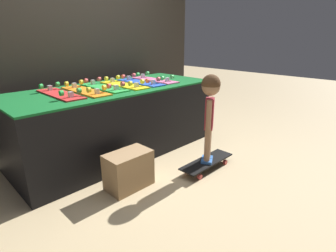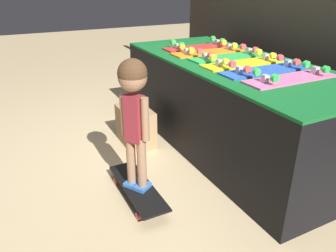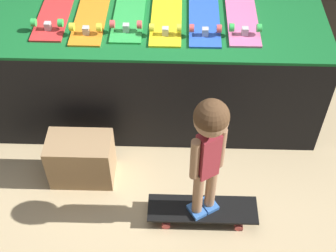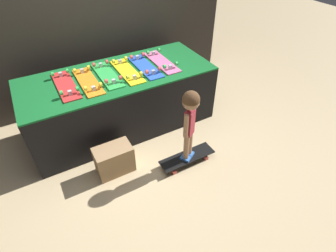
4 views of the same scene
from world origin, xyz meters
TOP-DOWN VIEW (x-y plane):
  - ground_plane at (0.00, 0.00)m, footprint 16.00×16.00m
  - back_wall at (0.00, 1.43)m, footprint 4.18×0.10m
  - display_rack at (0.00, 0.60)m, footprint 2.40×0.99m
  - skateboard_red_on_rack at (-0.63, 0.63)m, footprint 0.20×0.72m
  - skateboard_orange_on_rack at (-0.38, 0.59)m, footprint 0.20×0.72m
  - skateboard_green_on_rack at (-0.13, 0.62)m, footprint 0.20×0.72m
  - skateboard_yellow_on_rack at (0.13, 0.59)m, footprint 0.20×0.72m
  - skateboard_blue_on_rack at (0.38, 0.59)m, footprint 0.20×0.72m
  - skateboard_pink_on_rack at (0.63, 0.61)m, footprint 0.20×0.72m
  - skateboard_on_floor at (0.38, -0.47)m, footprint 0.69×0.20m
  - child at (0.38, -0.47)m, footprint 0.21×0.19m
  - storage_box at (-0.42, -0.16)m, footprint 0.42×0.25m

SIDE VIEW (x-z plane):
  - ground_plane at x=0.00m, z-range 0.00..0.00m
  - skateboard_on_floor at x=0.38m, z-range 0.03..0.12m
  - storage_box at x=-0.42m, z-range 0.00..0.35m
  - display_rack at x=0.00m, z-range 0.00..0.79m
  - child at x=0.38m, z-range 0.27..1.19m
  - skateboard_red_on_rack at x=-0.63m, z-range 0.77..0.86m
  - skateboard_orange_on_rack at x=-0.38m, z-range 0.77..0.86m
  - skateboard_green_on_rack at x=-0.13m, z-range 0.77..0.86m
  - skateboard_yellow_on_rack at x=0.13m, z-range 0.77..0.86m
  - skateboard_blue_on_rack at x=0.38m, z-range 0.77..0.86m
  - skateboard_pink_on_rack at x=0.63m, z-range 0.77..0.86m
  - back_wall at x=0.00m, z-range 0.00..2.56m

